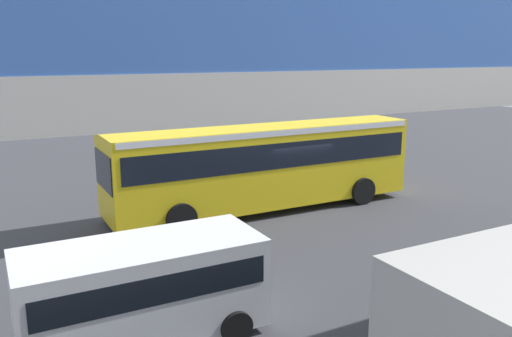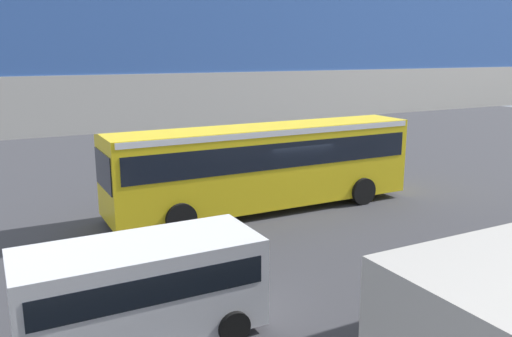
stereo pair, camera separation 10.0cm
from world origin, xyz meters
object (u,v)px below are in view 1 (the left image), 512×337
Objects in this scene: parked_van at (143,285)px; pedestrian at (240,171)px; city_bus at (263,159)px; traffic_sign at (254,141)px.

parked_van is 2.68× the size of pedestrian.
city_bus is 4.00m from traffic_sign.
city_bus is 9.52m from parked_van.
parked_van is at bearing 54.17° from pedestrian.
pedestrian is 0.64× the size of traffic_sign.
city_bus is 2.73m from pedestrian.
parked_van is 1.71× the size of traffic_sign.
traffic_sign is at bearing -127.25° from parked_van.
pedestrian is at bearing -97.23° from city_bus.
city_bus is 2.40× the size of parked_van.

